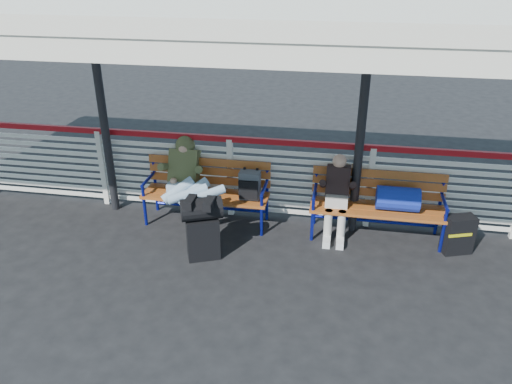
% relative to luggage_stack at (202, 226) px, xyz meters
% --- Properties ---
extents(ground, '(60.00, 60.00, 0.00)m').
position_rel_luggage_stack_xyz_m(ground, '(0.09, -0.69, -0.46)').
color(ground, black).
rests_on(ground, ground).
extents(fence, '(12.08, 0.08, 1.24)m').
position_rel_luggage_stack_xyz_m(fence, '(0.09, 1.21, 0.20)').
color(fence, silver).
rests_on(fence, ground).
extents(canopy, '(12.60, 3.60, 3.16)m').
position_rel_luggage_stack_xyz_m(canopy, '(0.09, 0.18, 2.58)').
color(canopy, silver).
rests_on(canopy, ground).
extents(luggage_stack, '(0.58, 0.46, 0.85)m').
position_rel_luggage_stack_xyz_m(luggage_stack, '(0.00, 0.00, 0.00)').
color(luggage_stack, black).
rests_on(luggage_stack, ground).
extents(bench_left, '(1.80, 0.56, 0.92)m').
position_rel_luggage_stack_xyz_m(bench_left, '(-0.05, 0.95, 0.11)').
color(bench_left, '#AB4721').
rests_on(bench_left, ground).
extents(bench_right, '(1.80, 0.56, 0.92)m').
position_rel_luggage_stack_xyz_m(bench_right, '(2.32, 0.92, 0.13)').
color(bench_right, '#AB4721').
rests_on(bench_right, ground).
extents(traveler_man, '(0.94, 1.50, 0.77)m').
position_rel_luggage_stack_xyz_m(traveler_man, '(-0.35, 0.62, 0.26)').
color(traveler_man, '#97B3CB').
rests_on(traveler_man, ground).
extents(companion_person, '(0.32, 0.66, 1.15)m').
position_rel_luggage_stack_xyz_m(companion_person, '(1.65, 0.88, 0.13)').
color(companion_person, '#BDB7AB').
rests_on(companion_person, ground).
extents(suitcase_side, '(0.43, 0.34, 0.53)m').
position_rel_luggage_stack_xyz_m(suitcase_side, '(3.25, 0.70, -0.20)').
color(suitcase_side, black).
rests_on(suitcase_side, ground).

